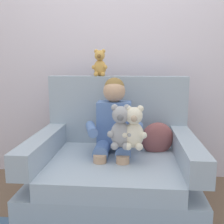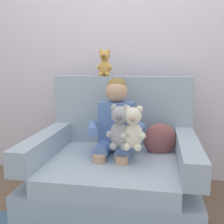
{
  "view_description": "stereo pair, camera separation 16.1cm",
  "coord_description": "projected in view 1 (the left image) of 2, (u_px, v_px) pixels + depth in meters",
  "views": [
    {
      "loc": [
        0.15,
        -1.87,
        1.1
      ],
      "look_at": [
        -0.01,
        -0.05,
        0.77
      ],
      "focal_mm": 42.63,
      "sensor_mm": 36.0,
      "label": 1
    },
    {
      "loc": [
        0.31,
        -1.85,
        1.1
      ],
      "look_at": [
        -0.01,
        -0.05,
        0.77
      ],
      "focal_mm": 42.63,
      "sensor_mm": 36.0,
      "label": 2
    }
  ],
  "objects": [
    {
      "name": "plush_grey",
      "position": [
        121.0,
        128.0,
        1.82
      ],
      "size": [
        0.18,
        0.15,
        0.31
      ],
      "rotation": [
        0.0,
        0.0,
        -0.37
      ],
      "color": "#9E9EA3",
      "rests_on": "armchair"
    },
    {
      "name": "ground_plane",
      "position": [
        114.0,
        210.0,
        2.04
      ],
      "size": [
        8.0,
        8.0,
        0.0
      ],
      "primitive_type": "plane",
      "color": "brown"
    },
    {
      "name": "seated_child",
      "position": [
        114.0,
        127.0,
        2.01
      ],
      "size": [
        0.45,
        0.39,
        0.82
      ],
      "rotation": [
        0.0,
        0.0,
        -0.02
      ],
      "color": "#597AB7",
      "rests_on": "armchair"
    },
    {
      "name": "armchair",
      "position": [
        114.0,
        170.0,
        2.04
      ],
      "size": [
        1.18,
        0.97,
        1.0
      ],
      "color": "#9EADBC",
      "rests_on": "ground"
    },
    {
      "name": "plush_honey_on_backrest",
      "position": [
        100.0,
        64.0,
        2.26
      ],
      "size": [
        0.14,
        0.11,
        0.23
      ],
      "rotation": [
        0.0,
        0.0,
        -0.25
      ],
      "color": "gold",
      "rests_on": "armchair"
    },
    {
      "name": "throw_pillow",
      "position": [
        157.0,
        139.0,
        2.1
      ],
      "size": [
        0.28,
        0.17,
        0.26
      ],
      "primitive_type": "ellipsoid",
      "rotation": [
        0.0,
        0.0,
        0.22
      ],
      "color": "#8C4C4C",
      "rests_on": "armchair"
    },
    {
      "name": "back_wall",
      "position": [
        120.0,
        43.0,
        2.54
      ],
      "size": [
        6.0,
        0.1,
        2.6
      ],
      "primitive_type": "cube",
      "color": "silver",
      "rests_on": "ground"
    },
    {
      "name": "plush_cream",
      "position": [
        134.0,
        129.0,
        1.81
      ],
      "size": [
        0.18,
        0.15,
        0.3
      ],
      "rotation": [
        0.0,
        0.0,
        -0.06
      ],
      "color": "silver",
      "rests_on": "armchair"
    }
  ]
}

